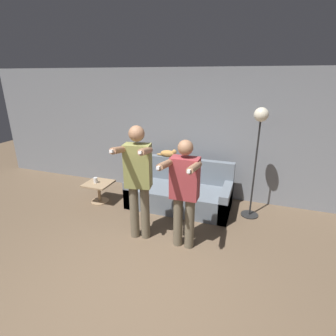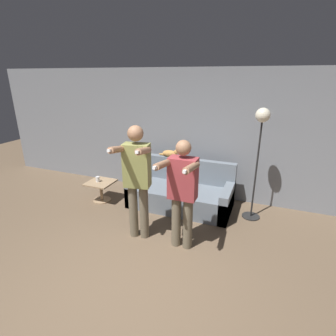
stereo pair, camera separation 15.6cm
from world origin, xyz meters
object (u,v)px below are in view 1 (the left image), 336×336
at_px(floor_lamp, 259,134).
at_px(side_table, 99,188).
at_px(person_right, 184,189).
at_px(person_left, 138,177).
at_px(cup, 96,180).
at_px(cat, 168,153).
at_px(couch, 180,193).

relative_size(floor_lamp, side_table, 3.86).
xyz_separation_m(person_right, side_table, (-2.02, 0.86, -0.64)).
distance_m(person_left, person_right, 0.72).
height_order(person_left, cup, person_left).
height_order(person_right, cat, person_right).
relative_size(couch, person_left, 1.09).
bearing_deg(couch, person_right, -70.95).
distance_m(couch, cup, 1.70).
relative_size(cat, cup, 4.02).
bearing_deg(couch, cup, -166.17).
bearing_deg(cat, couch, -43.31).
relative_size(person_left, person_right, 1.09).
relative_size(couch, cup, 18.00).
distance_m(person_left, cat, 1.59).
bearing_deg(person_right, side_table, 156.56).
bearing_deg(cup, person_left, -31.73).
bearing_deg(person_left, cat, 82.28).
bearing_deg(side_table, cup, -159.95).
bearing_deg(cat, person_left, -87.26).
bearing_deg(person_left, floor_lamp, 28.27).
distance_m(person_left, floor_lamp, 2.13).
bearing_deg(person_left, cup, 137.81).
height_order(couch, cup, couch).
height_order(cat, floor_lamp, floor_lamp).
distance_m(couch, person_right, 1.48).
bearing_deg(side_table, couch, 13.64).
xyz_separation_m(side_table, cup, (-0.05, -0.02, 0.17)).
height_order(person_left, side_table, person_left).
distance_m(cat, cup, 1.56).
xyz_separation_m(person_right, floor_lamp, (0.91, 1.30, 0.59)).
bearing_deg(person_left, person_right, -10.64).
distance_m(couch, side_table, 1.64).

